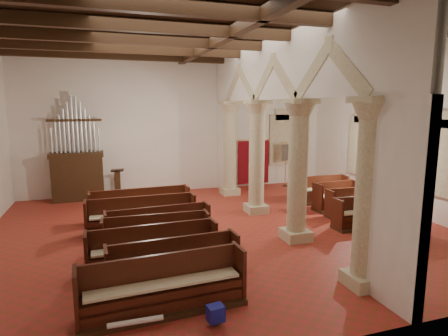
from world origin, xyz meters
TOP-DOWN VIEW (x-y plane):
  - floor at (0.00, 0.00)m, footprint 14.00×14.00m
  - ceiling at (0.00, 0.00)m, footprint 14.00×14.00m
  - wall_back at (0.00, 6.00)m, footprint 14.00×0.02m
  - wall_front at (0.00, -6.00)m, footprint 14.00×0.02m
  - wall_right at (7.00, 0.00)m, footprint 0.02×12.00m
  - ceiling_beams at (0.00, 0.00)m, footprint 13.80×11.80m
  - arcade at (1.80, 0.00)m, footprint 0.90×11.90m
  - window_right_a at (6.98, -1.50)m, footprint 0.03×1.00m
  - window_right_b at (6.98, 2.50)m, footprint 0.03×1.00m
  - window_back at (5.00, 5.98)m, footprint 1.00×0.03m
  - pipe_organ at (-4.50, 5.50)m, footprint 2.10×0.85m
  - lectern at (-2.94, 5.49)m, footprint 0.54×0.55m
  - dossal_curtain at (3.50, 5.92)m, footprint 1.80×0.07m
  - processional_banner at (4.91, 5.25)m, footprint 0.49×0.63m
  - hymnal_box_a at (-1.68, -4.95)m, footprint 0.32×0.27m
  - hymnal_box_b at (-1.05, -3.12)m, footprint 0.40×0.36m
  - hymnal_box_c at (-1.06, -1.01)m, footprint 0.35×0.29m
  - tube_heater_a at (-3.05, -4.64)m, footprint 0.96×0.12m
  - tube_heater_b at (-3.19, -3.14)m, footprint 0.98×0.28m
  - nave_pew_0 at (-2.47, -4.20)m, footprint 3.19×0.91m
  - nave_pew_1 at (-2.08, -3.15)m, footprint 2.92×0.83m
  - nave_pew_2 at (-2.42, -2.20)m, footprint 3.11×0.80m
  - nave_pew_3 at (-2.20, -1.23)m, footprint 2.82×0.77m
  - nave_pew_4 at (-2.01, -0.30)m, footprint 3.06×0.84m
  - nave_pew_5 at (-2.41, 0.61)m, footprint 3.34×0.77m
  - nave_pew_6 at (-2.33, 1.83)m, footprint 3.37×0.88m
  - aisle_pew_0 at (4.85, -2.12)m, footprint 1.89×0.74m
  - aisle_pew_1 at (4.33, -1.16)m, footprint 1.86×0.68m
  - aisle_pew_2 at (4.90, -0.02)m, footprint 2.04×0.73m
  - aisle_pew_3 at (4.81, 0.89)m, footprint 1.81×0.83m
  - aisle_pew_4 at (4.93, 2.02)m, footprint 2.07×0.75m

SIDE VIEW (x-z plane):
  - floor at x=0.00m, z-range 0.00..0.00m
  - tube_heater_a at x=-3.05m, z-range 0.11..0.21m
  - tube_heater_b at x=-3.19m, z-range 0.11..0.21m
  - hymnal_box_a at x=-1.68m, z-range 0.10..0.39m
  - hymnal_box_c at x=-1.06m, z-range 0.10..0.43m
  - hymnal_box_b at x=-1.05m, z-range 0.10..0.44m
  - nave_pew_4 at x=-2.01m, z-range -0.17..0.81m
  - nave_pew_1 at x=-2.08m, z-range -0.17..0.84m
  - aisle_pew_2 at x=4.90m, z-range -0.17..0.84m
  - nave_pew_3 at x=-2.20m, z-range -0.17..0.85m
  - aisle_pew_1 at x=4.33m, z-range -0.16..0.85m
  - nave_pew_2 at x=-2.42m, z-range -0.18..0.87m
  - nave_pew_6 at x=-2.33m, z-range -0.19..0.90m
  - nave_pew_0 at x=-2.47m, z-range -0.19..0.90m
  - aisle_pew_4 at x=4.93m, z-range -0.18..0.90m
  - nave_pew_5 at x=-2.41m, z-range -0.19..0.91m
  - aisle_pew_3 at x=4.81m, z-range -0.17..0.90m
  - aisle_pew_0 at x=4.85m, z-range -0.18..0.93m
  - lectern at x=-2.94m, z-range -0.11..1.16m
  - processional_banner at x=4.91m, z-range -0.33..1.88m
  - dossal_curtain at x=3.50m, z-range 0.08..2.25m
  - pipe_organ at x=-4.50m, z-range -0.83..3.57m
  - window_right_a at x=6.98m, z-range 1.10..3.30m
  - window_right_b at x=6.98m, z-range 1.10..3.30m
  - window_back at x=5.00m, z-range 1.10..3.30m
  - wall_back at x=0.00m, z-range 0.00..6.00m
  - wall_front at x=0.00m, z-range 0.00..6.00m
  - wall_right at x=7.00m, z-range 0.00..6.00m
  - arcade at x=1.80m, z-range 0.56..6.56m
  - ceiling_beams at x=0.00m, z-range 5.67..5.97m
  - ceiling at x=0.00m, z-range 6.00..6.00m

